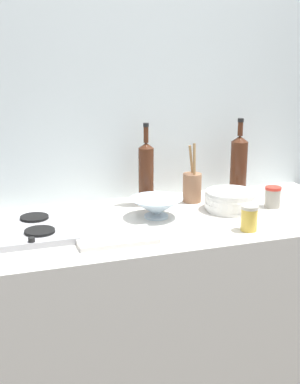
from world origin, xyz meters
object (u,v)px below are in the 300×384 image
plate_stack (231,201)px  mixing_bowl (156,207)px  cutting_board (115,238)px  stovetop_hob (2,232)px  condiment_jar_spare (273,197)px  utensil_crock (192,186)px  condiment_jar_front (249,218)px  wine_bottle_mid_left (146,173)px  wine_bottle_leftmost (239,165)px

plate_stack → mixing_bowl: (-0.33, 0.01, 0.00)m
plate_stack → cutting_board: 0.59m
stovetop_hob → condiment_jar_spare: size_ratio=5.65×
stovetop_hob → mixing_bowl: size_ratio=2.36×
plate_stack → utensil_crock: bearing=122.1°
mixing_bowl → condiment_jar_spare: (0.53, -0.03, 0.00)m
plate_stack → condiment_jar_front: 0.26m
cutting_board → wine_bottle_mid_left: bearing=57.6°
mixing_bowl → cutting_board: 0.30m
utensil_crock → condiment_jar_front: utensil_crock is taller
stovetop_hob → wine_bottle_mid_left: bearing=17.4°
cutting_board → stovetop_hob: bearing=154.4°
condiment_jar_spare → cutting_board: 0.77m
stovetop_hob → plate_stack: bearing=0.4°
plate_stack → condiment_jar_spare: size_ratio=2.44×
wine_bottle_mid_left → utensil_crock: (0.21, -0.02, -0.07)m
wine_bottle_mid_left → cutting_board: size_ratio=1.26×
plate_stack → condiment_jar_spare: bearing=-5.8°
utensil_crock → cutting_board: bearing=-141.5°
stovetop_hob → plate_stack: size_ratio=2.32×
stovetop_hob → cutting_board: bearing=-25.6°
wine_bottle_leftmost → stovetop_hob: bearing=-169.6°
mixing_bowl → condiment_jar_spare: condiment_jar_spare is taller
stovetop_hob → mixing_bowl: mixing_bowl is taller
wine_bottle_leftmost → mixing_bowl: (-0.47, -0.18, -0.10)m
stovetop_hob → condiment_jar_front: bearing=-15.5°
mixing_bowl → cutting_board: bearing=-138.7°
plate_stack → wine_bottle_mid_left: (-0.32, 0.19, 0.10)m
plate_stack → wine_bottle_mid_left: wine_bottle_mid_left is taller
mixing_bowl → wine_bottle_mid_left: bearing=84.9°
plate_stack → wine_bottle_mid_left: 0.38m
mixing_bowl → cutting_board: size_ratio=0.76×
stovetop_hob → mixing_bowl: (0.61, 0.01, 0.03)m
wine_bottle_mid_left → mixing_bowl: wine_bottle_mid_left is taller
condiment_jar_spare → cutting_board: (-0.75, -0.17, -0.04)m
plate_stack → utensil_crock: utensil_crock is taller
stovetop_hob → utensil_crock: size_ratio=1.93×
utensil_crock → condiment_jar_spare: 0.36m
condiment_jar_front → wine_bottle_leftmost: bearing=67.3°
mixing_bowl → condiment_jar_front: bearing=-42.9°
wine_bottle_mid_left → stovetop_hob: bearing=-162.6°
plate_stack → utensil_crock: 0.20m
utensil_crock → condiment_jar_spare: size_ratio=2.93×
stovetop_hob → mixing_bowl: bearing=1.3°
wine_bottle_leftmost → condiment_jar_front: wine_bottle_leftmost is taller
utensil_crock → condiment_jar_spare: bearing=-32.2°
plate_stack → wine_bottle_leftmost: bearing=54.9°
condiment_jar_spare → mixing_bowl: bearing=177.1°
stovetop_hob → utensil_crock: (0.84, 0.18, 0.06)m
stovetop_hob → mixing_bowl: 0.61m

